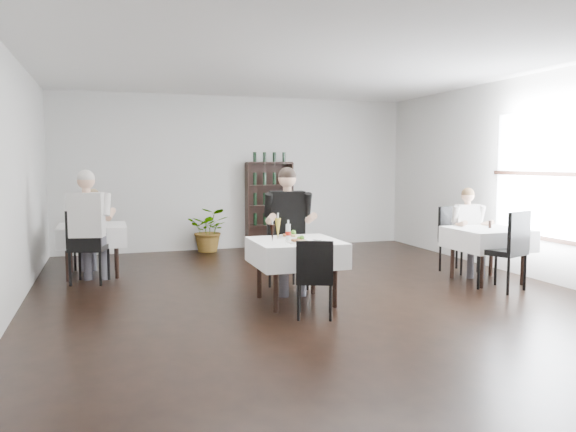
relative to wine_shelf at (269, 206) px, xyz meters
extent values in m
plane|color=black|center=(-0.60, -4.31, -0.85)|extent=(9.00, 9.00, 0.00)
plane|color=white|center=(-0.60, -4.31, 2.15)|extent=(9.00, 9.00, 0.00)
plane|color=silver|center=(-0.60, 0.19, 0.65)|extent=(7.00, 0.00, 7.00)
plane|color=silver|center=(-4.10, -4.31, 0.65)|extent=(0.00, 9.00, 9.00)
plane|color=silver|center=(2.90, -4.31, 0.65)|extent=(0.00, 9.00, 9.00)
cube|color=white|center=(2.88, -4.31, 0.70)|extent=(0.03, 2.20, 1.80)
cube|color=black|center=(2.86, -4.31, -0.22)|extent=(0.05, 2.30, 0.06)
cube|color=black|center=(0.00, 0.01, -0.75)|extent=(0.90, 0.28, 0.20)
cylinder|color=black|center=(-1.27, -4.68, -0.49)|extent=(0.06, 0.06, 0.71)
cylinder|color=black|center=(-1.27, -3.95, -0.49)|extent=(0.06, 0.06, 0.71)
cylinder|color=black|center=(-0.53, -4.68, -0.49)|extent=(0.06, 0.06, 0.71)
cylinder|color=black|center=(-0.53, -3.95, -0.49)|extent=(0.06, 0.06, 0.71)
cube|color=black|center=(-0.90, -4.31, -0.12)|extent=(0.85, 0.85, 0.04)
cube|color=white|center=(-0.90, -4.31, -0.23)|extent=(1.03, 1.03, 0.30)
cylinder|color=black|center=(-3.64, -2.15, -0.49)|extent=(0.06, 0.06, 0.71)
cylinder|color=black|center=(-3.64, -1.47, -0.49)|extent=(0.06, 0.06, 0.71)
cylinder|color=black|center=(-2.96, -2.15, -0.49)|extent=(0.06, 0.06, 0.71)
cylinder|color=black|center=(-2.96, -1.47, -0.49)|extent=(0.06, 0.06, 0.71)
cube|color=black|center=(-3.30, -1.81, -0.12)|extent=(0.80, 0.80, 0.04)
cube|color=white|center=(-3.30, -1.81, -0.23)|extent=(0.98, 0.98, 0.30)
cylinder|color=black|center=(1.76, -4.35, -0.49)|extent=(0.06, 0.06, 0.71)
cylinder|color=black|center=(1.76, -3.67, -0.49)|extent=(0.06, 0.06, 0.71)
cylinder|color=black|center=(2.44, -4.35, -0.49)|extent=(0.06, 0.06, 0.71)
cylinder|color=black|center=(2.44, -3.67, -0.49)|extent=(0.06, 0.06, 0.71)
cube|color=black|center=(2.10, -4.01, -0.12)|extent=(0.80, 0.80, 0.04)
cube|color=white|center=(2.10, -4.01, -0.23)|extent=(0.98, 0.98, 0.30)
imported|color=#29531C|center=(-1.23, -0.11, -0.42)|extent=(0.96, 0.90, 0.86)
cylinder|color=black|center=(-0.91, -3.80, -0.63)|extent=(0.03, 0.03, 0.43)
cylinder|color=black|center=(-0.98, -3.43, -0.63)|extent=(0.03, 0.03, 0.43)
cylinder|color=black|center=(-0.54, -3.73, -0.63)|extent=(0.03, 0.03, 0.43)
cylinder|color=black|center=(-0.61, -3.36, -0.63)|extent=(0.03, 0.03, 0.43)
cube|color=black|center=(-0.76, -3.58, -0.39)|extent=(0.51, 0.51, 0.07)
cube|color=black|center=(-0.80, -3.39, -0.13)|extent=(0.43, 0.13, 0.47)
cylinder|color=black|center=(-0.68, -4.89, -0.65)|extent=(0.03, 0.03, 0.40)
cylinder|color=black|center=(-0.81, -5.21, -0.65)|extent=(0.03, 0.03, 0.40)
cylinder|color=black|center=(-1.00, -4.76, -0.65)|extent=(0.03, 0.03, 0.40)
cylinder|color=black|center=(-1.13, -5.09, -0.65)|extent=(0.03, 0.03, 0.40)
cube|color=black|center=(-0.90, -4.99, -0.42)|extent=(0.52, 0.52, 0.06)
cube|color=black|center=(-0.97, -5.16, -0.19)|extent=(0.39, 0.19, 0.43)
cylinder|color=black|center=(-3.58, -1.34, -0.62)|extent=(0.03, 0.03, 0.44)
cylinder|color=black|center=(-3.66, -0.96, -0.62)|extent=(0.03, 0.03, 0.44)
cylinder|color=black|center=(-3.21, -1.26, -0.62)|extent=(0.03, 0.03, 0.44)
cylinder|color=black|center=(-3.29, -0.88, -0.62)|extent=(0.03, 0.03, 0.44)
cube|color=black|center=(-3.43, -1.11, -0.37)|extent=(0.53, 0.53, 0.07)
cube|color=black|center=(-3.48, -0.91, -0.11)|extent=(0.44, 0.14, 0.48)
cylinder|color=black|center=(-3.08, -2.22, -0.61)|extent=(0.04, 0.04, 0.48)
cylinder|color=black|center=(-3.19, -2.62, -0.61)|extent=(0.04, 0.04, 0.48)
cylinder|color=black|center=(-3.48, -2.10, -0.61)|extent=(0.04, 0.04, 0.48)
cylinder|color=black|center=(-3.59, -2.50, -0.61)|extent=(0.04, 0.04, 0.48)
cube|color=black|center=(-3.33, -2.36, -0.34)|extent=(0.59, 0.59, 0.07)
cube|color=black|center=(-3.39, -2.57, -0.06)|extent=(0.47, 0.18, 0.52)
cylinder|color=black|center=(2.01, -3.53, -0.61)|extent=(0.04, 0.04, 0.46)
cylinder|color=black|center=(1.89, -3.15, -0.61)|extent=(0.04, 0.04, 0.46)
cylinder|color=black|center=(2.40, -3.41, -0.61)|extent=(0.04, 0.04, 0.46)
cylinder|color=black|center=(2.28, -3.03, -0.61)|extent=(0.04, 0.04, 0.46)
cube|color=black|center=(2.15, -3.28, -0.35)|extent=(0.58, 0.58, 0.07)
cube|color=black|center=(2.08, -3.08, -0.08)|extent=(0.46, 0.19, 0.50)
cylinder|color=black|center=(2.07, -4.25, -0.60)|extent=(0.04, 0.04, 0.49)
cylinder|color=black|center=(2.23, -4.65, -0.60)|extent=(0.04, 0.04, 0.49)
cylinder|color=black|center=(1.67, -4.41, -0.60)|extent=(0.04, 0.04, 0.49)
cylinder|color=black|center=(1.83, -4.80, -0.60)|extent=(0.04, 0.04, 0.49)
cube|color=black|center=(1.95, -4.53, -0.32)|extent=(0.64, 0.64, 0.07)
cube|color=black|center=(2.03, -4.74, -0.04)|extent=(0.48, 0.23, 0.53)
cube|color=#44434B|center=(-0.92, -3.79, -0.21)|extent=(0.22, 0.50, 0.16)
cylinder|color=#44434B|center=(-0.95, -4.00, -0.57)|extent=(0.13, 0.13, 0.56)
cube|color=#44434B|center=(-0.70, -3.82, -0.21)|extent=(0.22, 0.50, 0.16)
cylinder|color=#44434B|center=(-0.73, -4.03, -0.57)|extent=(0.13, 0.13, 0.56)
cube|color=black|center=(-0.78, -3.59, 0.17)|extent=(0.49, 0.31, 0.63)
cylinder|color=#D6A485|center=(-1.08, -3.86, 0.15)|extent=(0.14, 0.36, 0.18)
cylinder|color=#D6A485|center=(-0.56, -3.93, 0.15)|extent=(0.14, 0.36, 0.18)
sphere|color=#D6A485|center=(-0.79, -3.62, 0.65)|extent=(0.24, 0.24, 0.24)
sphere|color=black|center=(-0.79, -3.62, 0.68)|extent=(0.24, 0.24, 0.24)
cube|color=#44434B|center=(-3.42, -1.21, -0.35)|extent=(0.24, 0.39, 0.12)
cylinder|color=#44434B|center=(-3.47, -1.36, -0.63)|extent=(0.10, 0.10, 0.44)
cube|color=#44434B|center=(-3.25, -1.27, -0.35)|extent=(0.24, 0.39, 0.12)
cylinder|color=#44434B|center=(-3.31, -1.42, -0.63)|extent=(0.10, 0.10, 0.44)
cube|color=beige|center=(-3.28, -1.08, -0.05)|extent=(0.40, 0.30, 0.49)
cylinder|color=#D6A485|center=(-3.55, -1.23, -0.07)|extent=(0.16, 0.28, 0.14)
cylinder|color=#D6A485|center=(-3.17, -1.37, -0.07)|extent=(0.16, 0.28, 0.14)
sphere|color=#D6A485|center=(-3.28, -1.09, 0.32)|extent=(0.19, 0.19, 0.19)
sphere|color=olive|center=(-3.28, -1.09, 0.35)|extent=(0.19, 0.19, 0.19)
cube|color=#44434B|center=(-3.19, -2.38, -0.22)|extent=(0.25, 0.49, 0.16)
cylinder|color=#44434B|center=(-3.15, -2.18, -0.57)|extent=(0.12, 0.12, 0.55)
cube|color=#44434B|center=(-3.41, -2.33, -0.22)|extent=(0.25, 0.49, 0.16)
cylinder|color=#44434B|center=(-3.37, -2.14, -0.57)|extent=(0.12, 0.12, 0.55)
cube|color=silver|center=(-3.35, -2.56, 0.15)|extent=(0.49, 0.33, 0.61)
cylinder|color=#D6A485|center=(-3.03, -2.32, 0.12)|extent=(0.16, 0.36, 0.17)
cylinder|color=#D6A485|center=(-3.53, -2.21, 0.12)|extent=(0.16, 0.36, 0.17)
sphere|color=#D6A485|center=(-3.34, -2.54, 0.61)|extent=(0.23, 0.23, 0.23)
sphere|color=beige|center=(-3.34, -2.54, 0.65)|extent=(0.23, 0.23, 0.23)
cube|color=#44434B|center=(2.04, -3.59, -0.33)|extent=(0.18, 0.40, 0.13)
cylinder|color=#44434B|center=(2.02, -3.75, -0.62)|extent=(0.10, 0.10, 0.45)
cube|color=#44434B|center=(2.23, -3.61, -0.33)|extent=(0.18, 0.40, 0.13)
cylinder|color=#44434B|center=(2.20, -3.78, -0.62)|extent=(0.10, 0.10, 0.45)
cube|color=silver|center=(2.16, -3.43, -0.03)|extent=(0.39, 0.25, 0.51)
cylinder|color=#D6A485|center=(1.91, -3.64, -0.05)|extent=(0.11, 0.29, 0.14)
cylinder|color=#D6A485|center=(2.33, -3.70, -0.05)|extent=(0.11, 0.29, 0.14)
sphere|color=#D6A485|center=(2.16, -3.45, 0.36)|extent=(0.19, 0.19, 0.19)
sphere|color=brown|center=(2.16, -3.45, 0.39)|extent=(0.19, 0.19, 0.19)
cube|color=white|center=(-0.90, -4.05, -0.07)|extent=(0.37, 0.37, 0.02)
cube|color=brown|center=(-0.93, -4.08, -0.04)|extent=(0.13, 0.11, 0.03)
sphere|color=#3C761F|center=(-0.83, -4.01, -0.02)|extent=(0.07, 0.07, 0.07)
cube|color=olive|center=(-0.87, -4.12, -0.05)|extent=(0.13, 0.12, 0.02)
cube|color=white|center=(-0.94, -4.51, -0.07)|extent=(0.26, 0.26, 0.02)
cube|color=brown|center=(-0.97, -4.53, -0.05)|extent=(0.11, 0.10, 0.02)
sphere|color=#3C761F|center=(-0.88, -4.47, -0.03)|extent=(0.06, 0.06, 0.06)
cube|color=olive|center=(-0.92, -4.57, -0.05)|extent=(0.11, 0.10, 0.02)
cone|color=black|center=(-1.21, -4.36, 0.03)|extent=(0.06, 0.06, 0.21)
cylinder|color=silver|center=(-1.21, -4.36, 0.16)|extent=(0.02, 0.02, 0.05)
cone|color=gold|center=(-1.09, -4.19, 0.05)|extent=(0.08, 0.08, 0.26)
cylinder|color=silver|center=(-1.09, -4.19, 0.22)|extent=(0.02, 0.02, 0.07)
cylinder|color=silver|center=(-0.99, -4.29, 0.02)|extent=(0.06, 0.06, 0.20)
cylinder|color=#A91609|center=(-0.99, -4.29, 0.01)|extent=(0.06, 0.06, 0.05)
cylinder|color=silver|center=(-0.99, -4.29, 0.15)|extent=(0.02, 0.02, 0.05)
cube|color=black|center=(-0.68, -4.53, -0.07)|extent=(0.20, 0.18, 0.01)
cylinder|color=silver|center=(-0.70, -4.53, -0.06)|extent=(0.07, 0.18, 0.01)
cylinder|color=silver|center=(-0.66, -4.53, -0.06)|extent=(0.08, 0.18, 0.01)
cylinder|color=black|center=(2.16, -3.98, -0.02)|extent=(0.05, 0.05, 0.11)
camera|label=1|loc=(-3.06, -10.71, 0.87)|focal=35.00mm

